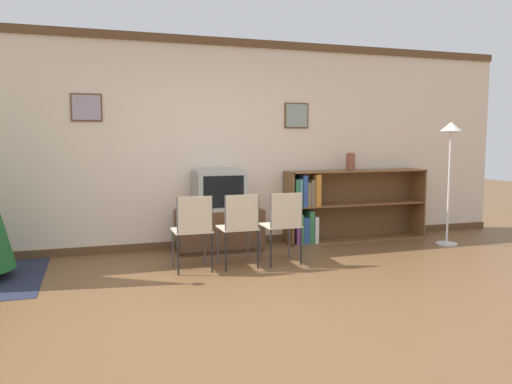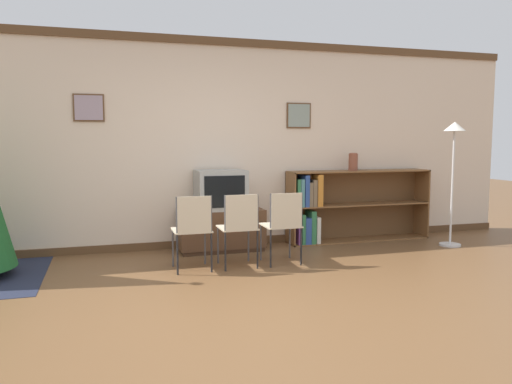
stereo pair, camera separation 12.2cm
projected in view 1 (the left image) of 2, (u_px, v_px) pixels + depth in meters
ground_plane at (265, 307)px, 4.19m from camera, size 24.00×24.00×0.00m
wall_back at (201, 144)px, 6.45m from camera, size 9.08×0.11×2.70m
tv_console at (219, 230)px, 6.32m from camera, size 1.07×0.49×0.53m
television at (219, 190)px, 6.26m from camera, size 0.61×0.47×0.50m
folding_chair_left at (193, 228)px, 5.27m from camera, size 0.40×0.40×0.82m
folding_chair_center at (240, 225)px, 5.43m from camera, size 0.40×0.40×0.82m
folding_chair_right at (283, 223)px, 5.59m from camera, size 0.40×0.40×0.82m
bookshelf at (333, 206)px, 6.88m from camera, size 2.05×0.36×0.98m
vase at (351, 162)px, 6.86m from camera, size 0.13×0.13×0.24m
standing_lamp at (450, 151)px, 6.56m from camera, size 0.28×0.28×1.63m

